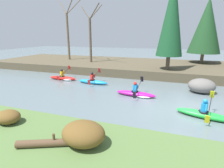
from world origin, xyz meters
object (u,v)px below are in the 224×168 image
Objects in this scene: kayaker_middle at (137,94)px; driftwood_log at (48,143)px; kayaker_trailing at (93,81)px; boulder_midstream at (202,86)px; kayaker_lead at (205,114)px; kayaker_far_back at (64,78)px.

driftwood_log is at bearing -97.67° from kayaker_middle.
driftwood_log is (2.66, -9.18, 0.51)m from kayaker_trailing.
driftwood_log reaches higher than boulder_midstream.
kayaker_middle is at bearing 55.00° from driftwood_log.
driftwood_log is at bearing -121.12° from boulder_midstream.
kayaker_lead is at bearing -95.34° from boulder_midstream.
kayaker_far_back is 1.50× the size of boulder_midstream.
kayaker_trailing is 3.14m from kayaker_far_back.
kayaker_far_back is 11.17m from driftwood_log.
kayaker_trailing is at bearing -6.56° from kayaker_far_back.
boulder_midstream is at bearing 32.13° from kayaker_middle.
kayaker_middle is 4.79m from boulder_midstream.
kayaker_far_back is at bearing 172.03° from kayaker_lead.
driftwood_log is at bearing -122.34° from kayaker_lead.
kayaker_lead is 1.51× the size of boulder_midstream.
kayaker_middle and kayaker_trailing have the same top height.
driftwood_log is at bearing -70.37° from kayaker_trailing.
kayaker_middle is 1.00× the size of kayaker_trailing.
kayaker_trailing is 8.39m from boulder_midstream.
kayaker_middle is 1.51× the size of boulder_midstream.
kayaker_far_back is (-7.29, 2.30, 0.00)m from kayaker_middle.
boulder_midstream is (4.22, 2.24, 0.32)m from kayaker_middle.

